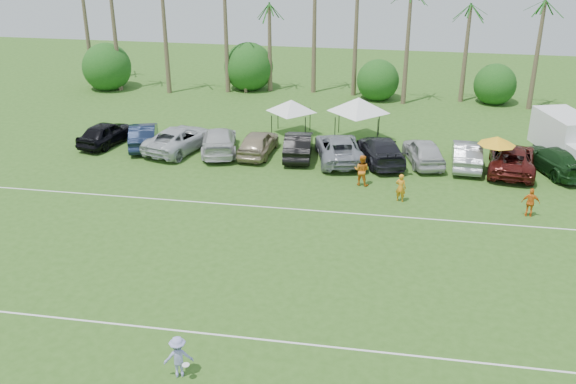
# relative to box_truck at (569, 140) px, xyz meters

# --- Properties ---
(ground) EXTENTS (120.00, 120.00, 0.00)m
(ground) POSITION_rel_box_truck_xyz_m (-18.93, -23.76, -1.72)
(ground) COLOR #305A1B
(ground) RESTS_ON ground
(field_lines) EXTENTS (80.00, 12.10, 0.01)m
(field_lines) POSITION_rel_box_truck_xyz_m (-18.93, -15.76, -1.72)
(field_lines) COLOR white
(field_lines) RESTS_ON ground
(palm_tree_0) EXTENTS (2.40, 2.40, 8.90)m
(palm_tree_0) POSITION_rel_box_truck_xyz_m (-40.93, 14.24, 5.76)
(palm_tree_0) COLOR brown
(palm_tree_0) RESTS_ON ground
(palm_tree_4) EXTENTS (2.40, 2.40, 8.90)m
(palm_tree_4) POSITION_rel_box_truck_xyz_m (-22.93, 14.24, 5.76)
(palm_tree_4) COLOR brown
(palm_tree_4) RESTS_ON ground
(palm_tree_5) EXTENTS (2.40, 2.40, 9.90)m
(palm_tree_5) POSITION_rel_box_truck_xyz_m (-18.93, 14.24, 6.63)
(palm_tree_5) COLOR brown
(palm_tree_5) RESTS_ON ground
(palm_tree_8) EXTENTS (2.40, 2.40, 8.90)m
(palm_tree_8) POSITION_rel_box_truck_xyz_m (-5.93, 14.24, 5.76)
(palm_tree_8) COLOR brown
(palm_tree_8) RESTS_ON ground
(palm_tree_9) EXTENTS (2.40, 2.40, 9.90)m
(palm_tree_9) POSITION_rel_box_truck_xyz_m (-0.93, 14.24, 6.63)
(palm_tree_9) COLOR brown
(palm_tree_9) RESTS_ON ground
(bush_tree_0) EXTENTS (4.00, 4.00, 4.00)m
(bush_tree_0) POSITION_rel_box_truck_xyz_m (-37.93, 15.24, 0.07)
(bush_tree_0) COLOR brown
(bush_tree_0) RESTS_ON ground
(bush_tree_1) EXTENTS (4.00, 4.00, 4.00)m
(bush_tree_1) POSITION_rel_box_truck_xyz_m (-24.93, 15.24, 0.07)
(bush_tree_1) COLOR brown
(bush_tree_1) RESTS_ON ground
(bush_tree_2) EXTENTS (4.00, 4.00, 4.00)m
(bush_tree_2) POSITION_rel_box_truck_xyz_m (-12.93, 15.24, 0.07)
(bush_tree_2) COLOR brown
(bush_tree_2) RESTS_ON ground
(bush_tree_3) EXTENTS (4.00, 4.00, 4.00)m
(bush_tree_3) POSITION_rel_box_truck_xyz_m (-2.93, 15.24, 0.07)
(bush_tree_3) COLOR brown
(bush_tree_3) RESTS_ON ground
(sideline_player_a) EXTENTS (0.71, 0.57, 1.68)m
(sideline_player_a) POSITION_rel_box_truck_xyz_m (-10.64, -7.64, -0.88)
(sideline_player_a) COLOR orange
(sideline_player_a) RESTS_ON ground
(sideline_player_b) EXTENTS (1.08, 0.93, 1.93)m
(sideline_player_b) POSITION_rel_box_truck_xyz_m (-13.01, -5.63, -0.76)
(sideline_player_b) COLOR orange
(sideline_player_b) RESTS_ON ground
(sideline_player_c) EXTENTS (0.99, 0.48, 1.64)m
(sideline_player_c) POSITION_rel_box_truck_xyz_m (-3.64, -8.45, -0.90)
(sideline_player_c) COLOR orange
(sideline_player_c) RESTS_ON ground
(box_truck) EXTENTS (4.12, 6.67, 3.22)m
(box_truck) POSITION_rel_box_truck_xyz_m (0.00, 0.00, 0.00)
(box_truck) COLOR white
(box_truck) RESTS_ON ground
(canopy_tent_left) EXTENTS (3.85, 3.85, 3.12)m
(canopy_tent_left) POSITION_rel_box_truck_xyz_m (-18.80, 3.07, 0.95)
(canopy_tent_left) COLOR black
(canopy_tent_left) RESTS_ON ground
(canopy_tent_right) EXTENTS (4.59, 4.59, 3.72)m
(canopy_tent_right) POSITION_rel_box_truck_xyz_m (-13.86, 2.67, 1.46)
(canopy_tent_right) COLOR black
(canopy_tent_right) RESTS_ON ground
(market_umbrella) EXTENTS (2.33, 2.33, 2.59)m
(market_umbrella) POSITION_rel_box_truck_xyz_m (-4.90, -2.67, 0.60)
(market_umbrella) COLOR black
(market_umbrella) RESTS_ON ground
(frisbee_player) EXTENTS (1.20, 0.93, 1.64)m
(frisbee_player) POSITION_rel_box_truck_xyz_m (-18.28, -24.31, -0.91)
(frisbee_player) COLOR #9A9ADB
(frisbee_player) RESTS_ON ground
(parked_car_0) EXTENTS (3.06, 5.26, 1.68)m
(parked_car_0) POSITION_rel_box_truck_xyz_m (-31.42, -1.30, -0.88)
(parked_car_0) COLOR black
(parked_car_0) RESTS_ON ground
(parked_car_1) EXTENTS (3.29, 5.40, 1.68)m
(parked_car_1) POSITION_rel_box_truck_xyz_m (-28.65, -1.29, -0.88)
(parked_car_1) COLOR #121C32
(parked_car_1) RESTS_ON ground
(parked_car_2) EXTENTS (4.35, 6.58, 1.68)m
(parked_car_2) POSITION_rel_box_truck_xyz_m (-25.88, -1.56, -0.88)
(parked_car_2) COLOR silver
(parked_car_2) RESTS_ON ground
(parked_car_3) EXTENTS (3.72, 6.20, 1.68)m
(parked_car_3) POSITION_rel_box_truck_xyz_m (-23.10, -1.47, -0.88)
(parked_car_3) COLOR silver
(parked_car_3) RESTS_ON ground
(parked_car_4) EXTENTS (2.29, 5.05, 1.68)m
(parked_car_4) POSITION_rel_box_truck_xyz_m (-20.33, -1.47, -0.88)
(parked_car_4) COLOR tan
(parked_car_4) RESTS_ON ground
(parked_car_5) EXTENTS (2.24, 5.24, 1.68)m
(parked_car_5) POSITION_rel_box_truck_xyz_m (-17.55, -1.42, -0.88)
(parked_car_5) COLOR black
(parked_car_5) RESTS_ON ground
(parked_car_6) EXTENTS (4.10, 6.53, 1.68)m
(parked_car_6) POSITION_rel_box_truck_xyz_m (-14.78, -1.64, -0.88)
(parked_car_6) COLOR gray
(parked_car_6) RESTS_ON ground
(parked_car_7) EXTENTS (3.88, 6.22, 1.68)m
(parked_car_7) POSITION_rel_box_truck_xyz_m (-12.01, -1.47, -0.88)
(parked_car_7) COLOR black
(parked_car_7) RESTS_ON ground
(parked_car_8) EXTENTS (3.08, 5.26, 1.68)m
(parked_car_8) POSITION_rel_box_truck_xyz_m (-9.23, -1.30, -0.88)
(parked_car_8) COLOR #BBBBBB
(parked_car_8) RESTS_ON ground
(parked_car_9) EXTENTS (2.04, 5.19, 1.68)m
(parked_car_9) POSITION_rel_box_truck_xyz_m (-6.46, -1.33, -0.88)
(parked_car_9) COLOR gray
(parked_car_9) RESTS_ON ground
(parked_car_10) EXTENTS (3.63, 6.39, 1.68)m
(parked_car_10) POSITION_rel_box_truck_xyz_m (-3.68, -1.69, -0.88)
(parked_car_10) COLOR #4D1411
(parked_car_10) RESTS_ON ground
(parked_car_11) EXTENTS (4.22, 6.25, 1.68)m
(parked_car_11) POSITION_rel_box_truck_xyz_m (-0.91, -1.40, -0.88)
(parked_car_11) COLOR #133314
(parked_car_11) RESTS_ON ground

